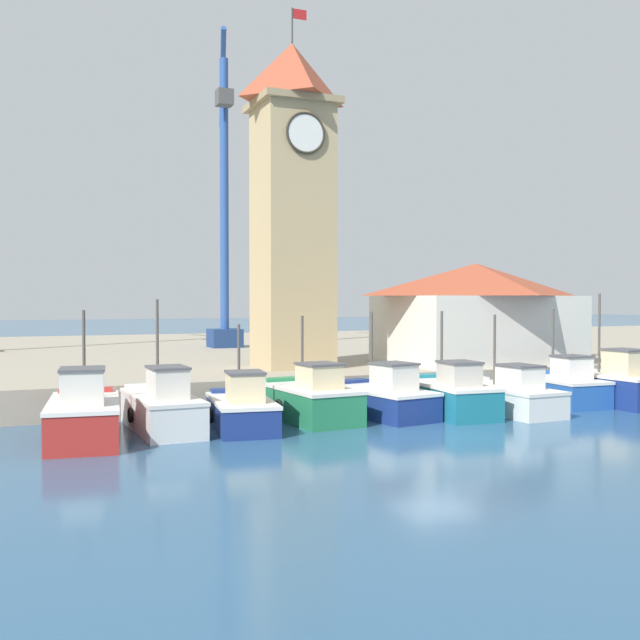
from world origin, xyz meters
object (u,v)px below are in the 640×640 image
Objects in this scene: fishing_boat_center at (382,398)px; warehouse_right at (476,312)px; fishing_boat_right_inner at (506,396)px; port_crane_near at (224,231)px; fishing_boat_left_outer at (162,408)px; fishing_boat_mid_right at (449,395)px; fishing_boat_right_outer at (561,387)px; fishing_boat_far_right at (611,385)px; clock_tower at (292,198)px; fishing_boat_left_inner at (242,409)px; fishing_boat_far_left at (84,416)px; fishing_boat_mid_left at (310,400)px.

warehouse_right is at bearing 37.41° from fishing_boat_center.
port_crane_near is (-4.67, 24.00, 8.23)m from fishing_boat_right_inner.
fishing_boat_left_outer is 1.04× the size of fishing_boat_center.
fishing_boat_mid_right is 1.16× the size of fishing_boat_right_outer.
fishing_boat_far_right is 0.30× the size of clock_tower.
fishing_boat_left_outer is 18.52m from fishing_boat_far_right.
fishing_boat_right_inner is (10.53, -0.34, -0.02)m from fishing_boat_left_inner.
clock_tower is 15.64m from port_crane_near.
fishing_boat_mid_right is at bearing 171.72° from fishing_boat_right_inner.
clock_tower reaches higher than fishing_boat_far_left.
fishing_boat_far_right is (13.17, -0.94, 0.06)m from fishing_boat_mid_left.
fishing_boat_mid_left is 7.82m from fishing_boat_right_inner.
fishing_boat_far_right is 27.10m from port_crane_near.
fishing_boat_right_outer is at bearing -92.83° from warehouse_right.
fishing_boat_right_inner is 0.25× the size of port_crane_near.
fishing_boat_mid_left is 11.22m from fishing_boat_right_outer.
fishing_boat_left_outer is at bearing -158.86° from warehouse_right.
fishing_boat_left_outer is at bearing -110.13° from port_crane_near.
fishing_boat_left_inner is 0.96× the size of fishing_boat_mid_left.
fishing_boat_right_outer is 7.35m from warehouse_right.
fishing_boat_left_outer is 13.30m from clock_tower.
fishing_boat_left_inner is 12.59m from clock_tower.
fishing_boat_right_outer is 0.20× the size of port_crane_near.
fishing_boat_center is at bearing -142.59° from warehouse_right.
fishing_boat_mid_right is 0.54× the size of warehouse_right.
fishing_boat_far_left is at bearing -179.60° from fishing_boat_far_right.
fishing_boat_far_left is 1.00× the size of fishing_boat_left_outer.
warehouse_right is at bearing -62.66° from port_crane_near.
fishing_boat_far_left is 0.25× the size of port_crane_near.
warehouse_right is (6.15, 7.26, 3.02)m from fishing_boat_mid_right.
fishing_boat_right_inner is 1.07× the size of fishing_boat_far_right.
fishing_boat_far_right is at bearing 0.40° from fishing_boat_far_left.
fishing_boat_mid_right is (8.19, 0.00, 0.07)m from fishing_boat_left_inner.
fishing_boat_left_outer is 1.00× the size of fishing_boat_right_inner.
fishing_boat_mid_right is 1.00× the size of fishing_boat_far_right.
fishing_boat_left_outer is at bearing 21.82° from fishing_boat_far_left.
fishing_boat_left_inner is 0.90× the size of fishing_boat_right_inner.
fishing_boat_center is at bearing 5.98° from fishing_boat_left_inner.
fishing_boat_right_inner is at bearing -55.81° from clock_tower.
fishing_boat_left_inner is at bearing -177.59° from fishing_boat_right_outer.
fishing_boat_far_left is at bearing -172.21° from fishing_boat_mid_left.
fishing_boat_right_inner is at bearing -8.22° from fishing_boat_mid_left.
fishing_boat_far_left reaches higher than fishing_boat_center.
warehouse_right is at bearing 102.30° from fishing_boat_far_right.
clock_tower reaches higher than fishing_boat_right_outer.
fishing_boat_left_inner is 5.64m from fishing_boat_center.
fishing_boat_left_outer is 16.55m from fishing_boat_right_outer.
port_crane_near reaches higher than fishing_boat_far_right.
fishing_boat_far_right is at bearing -21.00° from fishing_boat_right_outer.
fishing_boat_mid_left is 0.99× the size of fishing_boat_mid_right.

